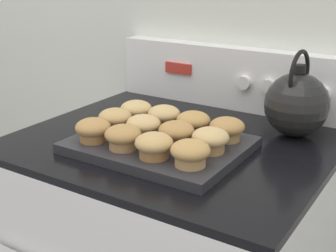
% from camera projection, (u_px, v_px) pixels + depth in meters
% --- Properties ---
extents(wall_back, '(8.00, 0.05, 2.40)m').
position_uv_depth(wall_back, '(243.00, 11.00, 1.33)').
color(wall_back, silver).
rests_on(wall_back, ground_plane).
extents(control_panel, '(0.72, 0.07, 0.18)m').
position_uv_depth(control_panel, '(232.00, 78.00, 1.35)').
color(control_panel, white).
rests_on(control_panel, stove_range).
extents(muffin_pan, '(0.38, 0.29, 0.02)m').
position_uv_depth(muffin_pan, '(160.00, 145.00, 1.06)').
color(muffin_pan, '#28282D').
rests_on(muffin_pan, stove_range).
extents(muffin_r0_c0, '(0.08, 0.08, 0.05)m').
position_uv_depth(muffin_r0_c0, '(93.00, 129.00, 1.05)').
color(muffin_r0_c0, olive).
rests_on(muffin_r0_c0, muffin_pan).
extents(muffin_r0_c1, '(0.08, 0.08, 0.05)m').
position_uv_depth(muffin_r0_c1, '(123.00, 137.00, 1.00)').
color(muffin_r0_c1, '#A37A4C').
rests_on(muffin_r0_c1, muffin_pan).
extents(muffin_r0_c2, '(0.08, 0.08, 0.05)m').
position_uv_depth(muffin_r0_c2, '(154.00, 145.00, 0.96)').
color(muffin_r0_c2, olive).
rests_on(muffin_r0_c2, muffin_pan).
extents(muffin_r0_c3, '(0.08, 0.08, 0.05)m').
position_uv_depth(muffin_r0_c3, '(190.00, 153.00, 0.92)').
color(muffin_r0_c3, tan).
rests_on(muffin_r0_c3, muffin_pan).
extents(muffin_r1_c0, '(0.08, 0.08, 0.05)m').
position_uv_depth(muffin_r1_c0, '(115.00, 119.00, 1.12)').
color(muffin_r1_c0, olive).
rests_on(muffin_r1_c0, muffin_pan).
extents(muffin_r1_c1, '(0.08, 0.08, 0.05)m').
position_uv_depth(muffin_r1_c1, '(143.00, 126.00, 1.07)').
color(muffin_r1_c1, tan).
rests_on(muffin_r1_c1, muffin_pan).
extents(muffin_r1_c2, '(0.08, 0.08, 0.05)m').
position_uv_depth(muffin_r1_c2, '(176.00, 133.00, 1.03)').
color(muffin_r1_c2, '#A37A4C').
rests_on(muffin_r1_c2, muffin_pan).
extents(muffin_r1_c3, '(0.08, 0.08, 0.05)m').
position_uv_depth(muffin_r1_c3, '(210.00, 140.00, 0.99)').
color(muffin_r1_c3, '#A37A4C').
rests_on(muffin_r1_c3, muffin_pan).
extents(muffin_r2_c0, '(0.08, 0.08, 0.05)m').
position_uv_depth(muffin_r2_c0, '(136.00, 111.00, 1.18)').
color(muffin_r2_c0, tan).
rests_on(muffin_r2_c0, muffin_pan).
extents(muffin_r2_c1, '(0.08, 0.08, 0.05)m').
position_uv_depth(muffin_r2_c1, '(164.00, 116.00, 1.14)').
color(muffin_r2_c1, olive).
rests_on(muffin_r2_c1, muffin_pan).
extents(muffin_r2_c2, '(0.08, 0.08, 0.05)m').
position_uv_depth(muffin_r2_c2, '(193.00, 122.00, 1.10)').
color(muffin_r2_c2, '#A37A4C').
rests_on(muffin_r2_c2, muffin_pan).
extents(muffin_r2_c3, '(0.08, 0.08, 0.05)m').
position_uv_depth(muffin_r2_c3, '(227.00, 129.00, 1.05)').
color(muffin_r2_c3, '#A37A4C').
rests_on(muffin_r2_c3, muffin_pan).
extents(tea_kettle, '(0.16, 0.19, 0.21)m').
position_uv_depth(tea_kettle, '(297.00, 103.00, 1.13)').
color(tea_kettle, black).
rests_on(tea_kettle, stove_range).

